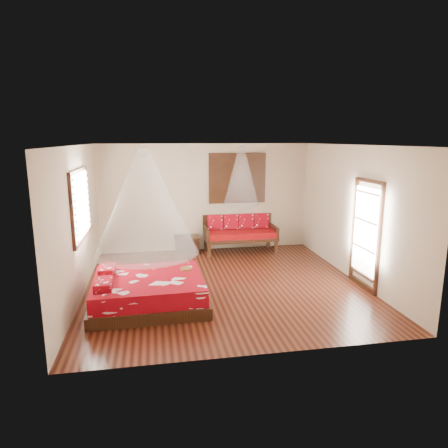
% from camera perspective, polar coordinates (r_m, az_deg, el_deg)
% --- Properties ---
extents(room, '(5.54, 5.54, 2.84)m').
position_cam_1_polar(room, '(7.86, 0.00, 0.95)').
color(room, black).
rests_on(room, ground).
extents(bed, '(2.05, 1.86, 0.63)m').
position_cam_1_polar(bed, '(7.37, -10.82, -9.35)').
color(bed, black).
rests_on(bed, floor).
extents(daybed, '(1.87, 0.83, 0.96)m').
position_cam_1_polar(daybed, '(10.50, 2.25, -1.12)').
color(daybed, black).
rests_on(daybed, floor).
extents(storage_chest, '(0.64, 0.47, 0.44)m').
position_cam_1_polar(storage_chest, '(10.43, -5.31, -2.93)').
color(storage_chest, black).
rests_on(storage_chest, floor).
extents(shutter_panel, '(1.52, 0.06, 1.32)m').
position_cam_1_polar(shutter_panel, '(10.59, 1.92, 6.56)').
color(shutter_panel, black).
rests_on(shutter_panel, wall_back).
extents(window_left, '(0.10, 1.74, 1.34)m').
position_cam_1_polar(window_left, '(8.00, -19.75, 2.62)').
color(window_left, black).
rests_on(window_left, wall_left).
extents(glazed_door, '(0.08, 1.02, 2.16)m').
position_cam_1_polar(glazed_door, '(8.30, 19.57, -1.49)').
color(glazed_door, black).
rests_on(glazed_door, floor).
extents(wine_tray, '(0.23, 0.23, 0.19)m').
position_cam_1_polar(wine_tray, '(7.61, -5.44, -6.12)').
color(wine_tray, brown).
rests_on(wine_tray, bed).
extents(mosquito_net_main, '(1.79, 1.79, 1.80)m').
position_cam_1_polar(mosquito_net_main, '(6.96, -11.20, 3.02)').
color(mosquito_net_main, white).
rests_on(mosquito_net_main, ceiling).
extents(mosquito_net_daybed, '(0.91, 0.91, 1.50)m').
position_cam_1_polar(mosquito_net_daybed, '(10.13, 2.48, 6.87)').
color(mosquito_net_daybed, white).
rests_on(mosquito_net_daybed, ceiling).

